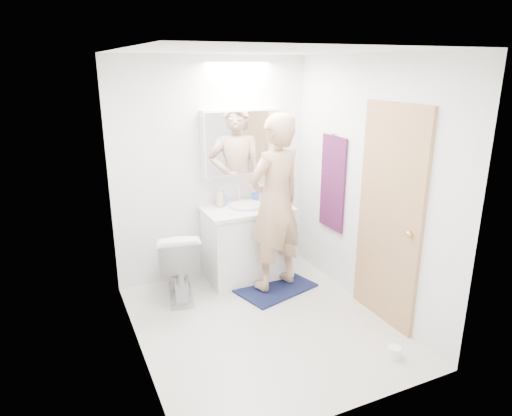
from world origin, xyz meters
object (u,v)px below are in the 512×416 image
medicine_cabinet (241,142)px  toilet (178,263)px  person (275,203)px  toothbrush_cup (255,198)px  toilet_paper_roll (394,352)px  vanity_cabinet (247,244)px  soap_bottle_b (223,198)px  soap_bottle_a (220,197)px

medicine_cabinet → toilet: size_ratio=1.19×
medicine_cabinet → person: (0.12, -0.59, -0.54)m
medicine_cabinet → person: bearing=-78.9°
toothbrush_cup → toilet_paper_roll: toothbrush_cup is taller
medicine_cabinet → toilet_paper_roll: (0.46, -2.09, -1.45)m
vanity_cabinet → toothbrush_cup: (0.17, 0.16, 0.48)m
toilet_paper_roll → toilet: bearing=126.5°
medicine_cabinet → toilet_paper_roll: medicine_cabinet is taller
medicine_cabinet → toothbrush_cup: medicine_cabinet is taller
soap_bottle_b → person: bearing=-57.8°
toothbrush_cup → toilet: bearing=-164.5°
vanity_cabinet → soap_bottle_b: bearing=139.7°
toilet → soap_bottle_b: (0.61, 0.30, 0.53)m
toilet → toothbrush_cup: bearing=-153.1°
person → soap_bottle_b: person is taller
vanity_cabinet → toilet: size_ratio=1.22×
toilet → person: bearing=175.8°
soap_bottle_a → toilet_paper_roll: (0.74, -2.03, -0.88)m
toilet → toilet_paper_roll: size_ratio=6.72×
vanity_cabinet → soap_bottle_b: soap_bottle_b is taller
person → soap_bottle_a: size_ratio=8.19×
soap_bottle_a → vanity_cabinet: bearing=-30.3°
vanity_cabinet → soap_bottle_a: soap_bottle_a is taller
soap_bottle_a → toilet_paper_roll: bearing=-69.8°
vanity_cabinet → person: 0.70m
soap_bottle_a → toothbrush_cup: size_ratio=2.14×
medicine_cabinet → soap_bottle_b: medicine_cabinet is taller
vanity_cabinet → soap_bottle_b: size_ratio=5.33×
medicine_cabinet → toilet_paper_roll: bearing=-77.6°
medicine_cabinet → soap_bottle_b: (-0.24, -0.03, -0.60)m
medicine_cabinet → soap_bottle_a: size_ratio=3.97×
toilet_paper_roll → vanity_cabinet: bearing=104.6°
person → toilet_paper_roll: (0.34, -1.49, -0.91)m
soap_bottle_a → medicine_cabinet: bearing=11.9°
soap_bottle_b → toilet_paper_roll: 2.33m
soap_bottle_b → toothbrush_cup: (0.39, -0.02, -0.04)m
toilet → toothbrush_cup: toothbrush_cup is taller
soap_bottle_b → toilet_paper_roll: soap_bottle_b is taller
medicine_cabinet → toilet_paper_roll: 2.58m
medicine_cabinet → soap_bottle_b: size_ratio=5.21×
medicine_cabinet → toilet: 1.45m
toilet → soap_bottle_a: soap_bottle_a is taller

